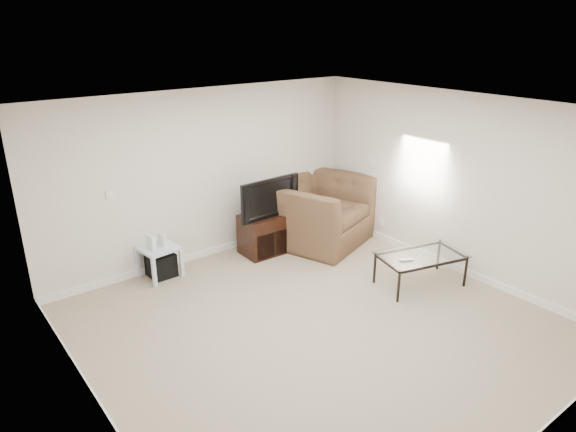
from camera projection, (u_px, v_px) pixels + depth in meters
floor at (317, 325)px, 6.02m from camera, size 5.00×5.00×0.00m
ceiling at (322, 111)px, 5.13m from camera, size 5.00×5.00×0.00m
wall_back at (206, 176)px, 7.42m from camera, size 5.00×0.02×2.50m
wall_left at (86, 298)px, 4.14m from camera, size 0.02×5.00×2.50m
wall_right at (457, 185)px, 7.01m from camera, size 0.02×5.00×2.50m
plate_back at (110, 195)px, 6.60m from camera, size 0.12×0.02×0.12m
plate_right_switch at (371, 161)px, 8.18m from camera, size 0.02×0.09×0.13m
plate_right_outlet at (381, 222)px, 8.30m from camera, size 0.02×0.08×0.12m
tv_stand at (266, 234)px, 7.84m from camera, size 0.75×0.53×0.61m
dvd_player at (267, 222)px, 7.73m from camera, size 0.43×0.31×0.06m
television at (266, 197)px, 7.60m from camera, size 0.97×0.23×0.60m
side_table at (160, 262)px, 7.09m from camera, size 0.53×0.53×0.46m
subwoofer at (161, 265)px, 7.15m from camera, size 0.35×0.35×0.34m
game_console at (151, 242)px, 6.89m from camera, size 0.07×0.16×0.21m
game_case at (162, 240)px, 7.00m from camera, size 0.07×0.14×0.18m
recliner at (320, 201)px, 8.13m from camera, size 1.80×1.46×1.36m
coffee_table at (420, 269)px, 6.88m from camera, size 1.27×0.92×0.45m
remote at (407, 260)px, 6.62m from camera, size 0.18×0.13×0.02m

